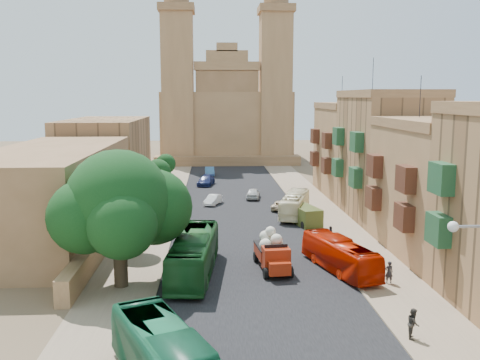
{
  "coord_description": "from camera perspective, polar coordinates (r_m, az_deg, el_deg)",
  "views": [
    {
      "loc": [
        -3.15,
        -32.12,
        13.09
      ],
      "look_at": [
        0.0,
        26.0,
        4.0
      ],
      "focal_mm": 40.0,
      "sensor_mm": 36.0,
      "label": 1
    }
  ],
  "objects": [
    {
      "name": "ficus_tree",
      "position": [
        37.41,
        -12.69,
        -2.78
      ],
      "size": [
        9.6,
        8.83,
        9.6
      ],
      "color": "#322619",
      "rests_on": "ground"
    },
    {
      "name": "west_building_mid",
      "position": [
        77.97,
        -14.08,
        2.65
      ],
      "size": [
        10.0,
        22.0,
        10.0
      ],
      "primitive_type": "cube",
      "color": "#956B44",
      "rests_on": "ground"
    },
    {
      "name": "car_blue_b",
      "position": [
        89.84,
        -3.26,
        0.94
      ],
      "size": [
        1.64,
        4.31,
        1.4
      ],
      "primitive_type": "imported",
      "rotation": [
        0.0,
        0.0,
        0.04
      ],
      "color": "teal",
      "rests_on": "ground"
    },
    {
      "name": "olive_pickup",
      "position": [
        55.67,
        6.97,
        -3.82
      ],
      "size": [
        3.01,
        4.89,
        1.88
      ],
      "color": "#424C1C",
      "rests_on": "ground"
    },
    {
      "name": "red_truck",
      "position": [
        41.15,
        3.49,
        -7.65
      ],
      "size": [
        2.61,
        5.6,
        3.18
      ],
      "color": "#98220B",
      "rests_on": "ground"
    },
    {
      "name": "car_dkblue",
      "position": [
        79.81,
        -3.65,
        -0.06
      ],
      "size": [
        2.98,
        5.22,
        1.42
      ],
      "primitive_type": "imported",
      "rotation": [
        0.0,
        0.0,
        -0.21
      ],
      "color": "#162051",
      "rests_on": "ground"
    },
    {
      "name": "townhouse_d",
      "position": [
        73.97,
        11.9,
        3.31
      ],
      "size": [
        9.0,
        14.0,
        15.9
      ],
      "color": "olive",
      "rests_on": "ground"
    },
    {
      "name": "car_blue_a",
      "position": [
        51.39,
        -4.08,
        -5.14
      ],
      "size": [
        2.55,
        4.2,
        1.34
      ],
      "primitive_type": "imported",
      "rotation": [
        0.0,
        0.0,
        0.26
      ],
      "color": "#3F5B96",
      "rests_on": "ground"
    },
    {
      "name": "bus_green_north",
      "position": [
        39.91,
        -4.92,
        -7.92
      ],
      "size": [
        3.73,
        11.55,
        3.16
      ],
      "primitive_type": "imported",
      "rotation": [
        0.0,
        0.0,
        -0.1
      ],
      "color": "#15491C",
      "rests_on": "ground"
    },
    {
      "name": "bus_cream_east",
      "position": [
        59.4,
        5.86,
        -2.62
      ],
      "size": [
        4.77,
        9.58,
        2.6
      ],
      "primitive_type": "imported",
      "rotation": [
        0.0,
        0.0,
        2.85
      ],
      "color": "#FFF1C4",
      "rests_on": "ground"
    },
    {
      "name": "car_cream",
      "position": [
        62.73,
        4.35,
        -2.69
      ],
      "size": [
        2.79,
        4.22,
        1.08
      ],
      "primitive_type": "imported",
      "rotation": [
        0.0,
        0.0,
        2.86
      ],
      "color": "#CBB494",
      "rests_on": "ground"
    },
    {
      "name": "street_tree_a",
      "position": [
        45.65,
        -11.68,
        -3.36
      ],
      "size": [
        3.46,
        3.46,
        5.31
      ],
      "color": "#322619",
      "rests_on": "ground"
    },
    {
      "name": "road_surface",
      "position": [
        63.56,
        -0.2,
        -3.0
      ],
      "size": [
        14.0,
        140.0,
        0.01
      ],
      "primitive_type": "cube",
      "color": "black",
      "rests_on": "ground"
    },
    {
      "name": "car_white_a",
      "position": [
        65.56,
        -2.88,
        -2.12
      ],
      "size": [
        2.46,
        3.85,
        1.2
      ],
      "primitive_type": "imported",
      "rotation": [
        0.0,
        0.0,
        -0.36
      ],
      "color": "white",
      "rests_on": "ground"
    },
    {
      "name": "west_building_low",
      "position": [
        53.02,
        -19.32,
        -1.28
      ],
      "size": [
        10.0,
        28.0,
        8.4
      ],
      "primitive_type": "cube",
      "color": "brown",
      "rests_on": "ground"
    },
    {
      "name": "kerb_west",
      "position": [
        63.59,
        -6.52,
        -3.01
      ],
      "size": [
        0.25,
        140.0,
        0.12
      ],
      "primitive_type": "cube",
      "color": "#836D56",
      "rests_on": "ground"
    },
    {
      "name": "ground",
      "position": [
        34.83,
        2.38,
        -13.21
      ],
      "size": [
        260.0,
        260.0,
        0.0
      ],
      "primitive_type": "plane",
      "color": "brown"
    },
    {
      "name": "bus_red_east",
      "position": [
        41.42,
        10.61,
        -7.9
      ],
      "size": [
        4.46,
        9.16,
        2.49
      ],
      "primitive_type": "imported",
      "rotation": [
        0.0,
        0.0,
        3.42
      ],
      "color": "#B91801",
      "rests_on": "ground"
    },
    {
      "name": "car_white_b",
      "position": [
        69.25,
        1.4,
        -1.44
      ],
      "size": [
        2.21,
        4.26,
        1.39
      ],
      "primitive_type": "imported",
      "rotation": [
        0.0,
        0.0,
        3.0
      ],
      "color": "silver",
      "rests_on": "ground"
    },
    {
      "name": "townhouse_c",
      "position": [
        60.55,
        15.33,
        2.7
      ],
      "size": [
        9.0,
        14.0,
        17.4
      ],
      "color": "#956B44",
      "rests_on": "ground"
    },
    {
      "name": "kerb_east",
      "position": [
        64.28,
        6.06,
        -2.87
      ],
      "size": [
        0.25,
        140.0,
        0.12
      ],
      "primitive_type": "cube",
      "color": "#836D56",
      "rests_on": "ground"
    },
    {
      "name": "street_tree_c",
      "position": [
        69.13,
        -8.76,
        0.8
      ],
      "size": [
        3.4,
        3.4,
        5.23
      ],
      "color": "#322619",
      "rests_on": "ground"
    },
    {
      "name": "sidewalk_west",
      "position": [
        63.8,
        -8.76,
        -3.06
      ],
      "size": [
        5.0,
        140.0,
        0.01
      ],
      "primitive_type": "cube",
      "color": "#836D56",
      "rests_on": "ground"
    },
    {
      "name": "townhouse_b",
      "position": [
        47.74,
        20.52,
        -0.65
      ],
      "size": [
        9.0,
        14.0,
        14.9
      ],
      "color": "olive",
      "rests_on": "ground"
    },
    {
      "name": "street_tree_d",
      "position": [
        81.03,
        -7.93,
        1.7
      ],
      "size": [
        3.01,
        3.01,
        4.62
      ],
      "color": "#322619",
      "rests_on": "ground"
    },
    {
      "name": "pedestrian_a",
      "position": [
        39.73,
        15.6,
        -9.47
      ],
      "size": [
        0.62,
        0.43,
        1.62
      ],
      "primitive_type": "imported",
      "rotation": [
        0.0,
        0.0,
        3.21
      ],
      "color": "#262429",
      "rests_on": "ground"
    },
    {
      "name": "pedestrian_b",
      "position": [
        31.64,
        18.0,
        -14.35
      ],
      "size": [
        0.86,
        0.98,
        1.69
      ],
      "primitive_type": "imported",
      "rotation": [
        0.0,
        0.0,
        1.27
      ],
      "color": "#34302A",
      "rests_on": "ground"
    },
    {
      "name": "street_tree_b",
      "position": [
        57.46,
        -9.9,
        -1.52
      ],
      "size": [
        2.78,
        2.78,
        4.27
      ],
      "color": "#322619",
      "rests_on": "ground"
    },
    {
      "name": "church",
      "position": [
        110.84,
        -1.48,
        7.03
      ],
      "size": [
        28.0,
        22.5,
        36.3
      ],
      "color": "olive",
      "rests_on": "ground"
    },
    {
      "name": "pedestrian_c",
      "position": [
        48.88,
        9.64,
        -5.8
      ],
      "size": [
        0.68,
        1.03,
        1.63
      ],
      "primitive_type": "imported",
      "rotation": [
        0.0,
        0.0,
        4.4
      ],
      "color": "#2B2A2F",
      "rests_on": "ground"
    },
    {
      "name": "west_wall",
      "position": [
        54.34,
        -12.97,
        -4.32
      ],
      "size": [
        1.0,
        40.0,
        1.8
      ],
      "primitive_type": "cube",
      "color": "olive",
      "rests_on": "ground"
    },
    {
      "name": "sidewalk_east",
      "position": [
        64.73,
        8.24,
        -2.88
      ],
      "size": [
        5.0,
        140.0,
        0.01
      ],
      "primitive_type": "cube",
      "color": "#836D56",
      "rests_on": "ground"
    }
  ]
}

